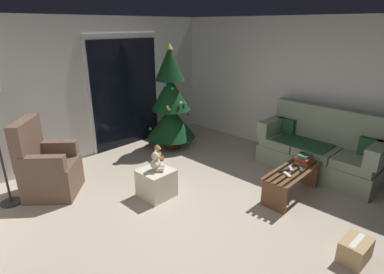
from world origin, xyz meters
name	(u,v)px	position (x,y,z in m)	size (l,w,h in m)	color
ground_plane	(210,220)	(0.00, 0.00, 0.00)	(7.00, 7.00, 0.00)	#B2A38E
wall_back	(81,90)	(0.00, 3.06, 1.25)	(5.72, 0.12, 2.50)	silver
wall_right	(317,91)	(2.86, 0.00, 1.25)	(0.12, 6.00, 2.50)	silver
patio_door_frame	(126,91)	(0.89, 2.99, 1.10)	(1.60, 0.02, 2.20)	silver
patio_door_glass	(126,94)	(0.89, 2.97, 1.05)	(1.50, 0.02, 2.10)	black
couch	(320,150)	(2.32, -0.40, 0.40)	(0.86, 1.97, 1.08)	gray
coffee_table	(292,179)	(1.28, -0.45, 0.27)	(1.10, 0.40, 0.41)	brown
remote_silver	(291,169)	(1.27, -0.41, 0.42)	(0.04, 0.16, 0.02)	#ADADB2
remote_white	(287,175)	(1.06, -0.47, 0.42)	(0.04, 0.16, 0.02)	silver
remote_black	(284,171)	(1.14, -0.38, 0.42)	(0.04, 0.16, 0.02)	black
remote_graphite	(301,169)	(1.35, -0.53, 0.42)	(0.04, 0.16, 0.02)	#333338
book_stack	(304,159)	(1.58, -0.46, 0.49)	(0.24, 0.20, 0.15)	#B79333
cell_phone	(304,154)	(1.58, -0.45, 0.57)	(0.07, 0.14, 0.01)	black
christmas_tree	(171,104)	(1.37, 2.20, 0.90)	(0.95, 0.95, 2.04)	#4C1E19
armchair	(48,168)	(-1.10, 2.14, 0.40)	(0.97, 0.97, 1.13)	brown
ottoman	(156,183)	(-0.07, 0.96, 0.20)	(0.44, 0.44, 0.41)	beige
teddy_bear_cream	(156,162)	(-0.06, 0.95, 0.53)	(0.21, 0.21, 0.29)	beige
teddy_bear_honey_by_tree	(158,153)	(0.78, 1.93, 0.12)	(0.21, 0.21, 0.29)	tan
cardboard_box_taped_mid_floor	(355,250)	(0.53, -1.55, 0.12)	(0.37, 0.27, 0.24)	tan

